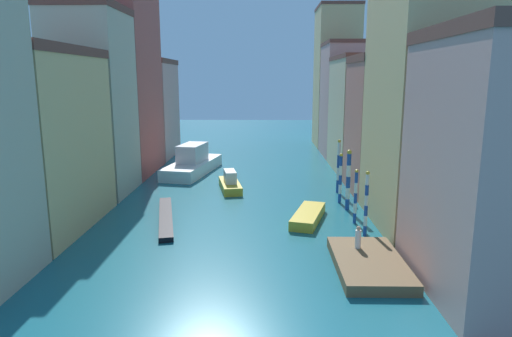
{
  "coord_description": "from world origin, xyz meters",
  "views": [
    {
      "loc": [
        2.22,
        -17.39,
        10.88
      ],
      "look_at": [
        1.39,
        29.23,
        1.5
      ],
      "focal_mm": 31.72,
      "sensor_mm": 36.0,
      "label": 1
    }
  ],
  "objects_px": {
    "waterfront_dock": "(369,263)",
    "person_on_dock": "(358,238)",
    "motorboat_1": "(308,216)",
    "gondola_black": "(166,217)",
    "mooring_pole_1": "(356,196)",
    "motorboat_0": "(230,183)",
    "mooring_pole_2": "(348,179)",
    "mooring_pole_0": "(366,203)",
    "mooring_pole_3": "(340,178)",
    "vaporetto_white": "(193,163)",
    "mooring_pole_4": "(338,166)"
  },
  "relations": [
    {
      "from": "mooring_pole_3",
      "to": "waterfront_dock",
      "type": "bearing_deg",
      "value": -92.46
    },
    {
      "from": "mooring_pole_0",
      "to": "gondola_black",
      "type": "height_order",
      "value": "mooring_pole_0"
    },
    {
      "from": "mooring_pole_4",
      "to": "motorboat_1",
      "type": "height_order",
      "value": "mooring_pole_4"
    },
    {
      "from": "motorboat_1",
      "to": "gondola_black",
      "type": "bearing_deg",
      "value": 179.61
    },
    {
      "from": "person_on_dock",
      "to": "mooring_pole_1",
      "type": "relative_size",
      "value": 0.33
    },
    {
      "from": "person_on_dock",
      "to": "mooring_pole_3",
      "type": "distance_m",
      "value": 12.5
    },
    {
      "from": "waterfront_dock",
      "to": "person_on_dock",
      "type": "height_order",
      "value": "person_on_dock"
    },
    {
      "from": "mooring_pole_4",
      "to": "motorboat_0",
      "type": "height_order",
      "value": "mooring_pole_4"
    },
    {
      "from": "mooring_pole_1",
      "to": "motorboat_0",
      "type": "relative_size",
      "value": 0.7
    },
    {
      "from": "mooring_pole_3",
      "to": "gondola_black",
      "type": "xyz_separation_m",
      "value": [
        -14.37,
        -5.08,
        -2.07
      ]
    },
    {
      "from": "person_on_dock",
      "to": "mooring_pole_3",
      "type": "height_order",
      "value": "mooring_pole_3"
    },
    {
      "from": "mooring_pole_0",
      "to": "vaporetto_white",
      "type": "relative_size",
      "value": 0.39
    },
    {
      "from": "vaporetto_white",
      "to": "motorboat_0",
      "type": "height_order",
      "value": "vaporetto_white"
    },
    {
      "from": "waterfront_dock",
      "to": "motorboat_0",
      "type": "height_order",
      "value": "motorboat_0"
    },
    {
      "from": "mooring_pole_4",
      "to": "gondola_black",
      "type": "distance_m",
      "value": 17.36
    },
    {
      "from": "mooring_pole_4",
      "to": "vaporetto_white",
      "type": "height_order",
      "value": "mooring_pole_4"
    },
    {
      "from": "person_on_dock",
      "to": "mooring_pole_4",
      "type": "relative_size",
      "value": 0.27
    },
    {
      "from": "mooring_pole_0",
      "to": "mooring_pole_1",
      "type": "xyz_separation_m",
      "value": [
        -0.17,
        2.79,
        -0.23
      ]
    },
    {
      "from": "waterfront_dock",
      "to": "person_on_dock",
      "type": "distance_m",
      "value": 1.93
    },
    {
      "from": "mooring_pole_4",
      "to": "motorboat_0",
      "type": "xyz_separation_m",
      "value": [
        -10.46,
        0.97,
        -1.97
      ]
    },
    {
      "from": "mooring_pole_0",
      "to": "motorboat_1",
      "type": "height_order",
      "value": "mooring_pole_0"
    },
    {
      "from": "waterfront_dock",
      "to": "gondola_black",
      "type": "xyz_separation_m",
      "value": [
        -13.77,
        8.99,
        -0.12
      ]
    },
    {
      "from": "waterfront_dock",
      "to": "mooring_pole_4",
      "type": "distance_m",
      "value": 17.93
    },
    {
      "from": "mooring_pole_0",
      "to": "waterfront_dock",
      "type": "bearing_deg",
      "value": -100.05
    },
    {
      "from": "waterfront_dock",
      "to": "gondola_black",
      "type": "distance_m",
      "value": 16.45
    },
    {
      "from": "motorboat_1",
      "to": "mooring_pole_1",
      "type": "bearing_deg",
      "value": -8.86
    },
    {
      "from": "mooring_pole_0",
      "to": "motorboat_1",
      "type": "distance_m",
      "value": 5.33
    },
    {
      "from": "motorboat_0",
      "to": "mooring_pole_1",
      "type": "bearing_deg",
      "value": -45.26
    },
    {
      "from": "waterfront_dock",
      "to": "vaporetto_white",
      "type": "xyz_separation_m",
      "value": [
        -14.38,
        26.7,
        0.84
      ]
    },
    {
      "from": "mooring_pole_2",
      "to": "mooring_pole_1",
      "type": "bearing_deg",
      "value": -91.24
    },
    {
      "from": "mooring_pole_2",
      "to": "mooring_pole_3",
      "type": "xyz_separation_m",
      "value": [
        -0.29,
        2.16,
        -0.34
      ]
    },
    {
      "from": "mooring_pole_0",
      "to": "mooring_pole_3",
      "type": "bearing_deg",
      "value": 92.59
    },
    {
      "from": "mooring_pole_4",
      "to": "mooring_pole_3",
      "type": "bearing_deg",
      "value": -96.31
    },
    {
      "from": "mooring_pole_1",
      "to": "motorboat_1",
      "type": "relative_size",
      "value": 0.68
    },
    {
      "from": "mooring_pole_1",
      "to": "motorboat_0",
      "type": "height_order",
      "value": "mooring_pole_1"
    },
    {
      "from": "person_on_dock",
      "to": "mooring_pole_4",
      "type": "xyz_separation_m",
      "value": [
        1.34,
        16.1,
        1.37
      ]
    },
    {
      "from": "mooring_pole_1",
      "to": "mooring_pole_2",
      "type": "bearing_deg",
      "value": 88.76
    },
    {
      "from": "waterfront_dock",
      "to": "person_on_dock",
      "type": "xyz_separation_m",
      "value": [
        -0.32,
        1.65,
        0.95
      ]
    },
    {
      "from": "motorboat_0",
      "to": "mooring_pole_0",
      "type": "bearing_deg",
      "value": -51.55
    },
    {
      "from": "mooring_pole_2",
      "to": "motorboat_1",
      "type": "relative_size",
      "value": 0.83
    },
    {
      "from": "motorboat_0",
      "to": "mooring_pole_3",
      "type": "bearing_deg",
      "value": -24.84
    },
    {
      "from": "mooring_pole_3",
      "to": "gondola_black",
      "type": "bearing_deg",
      "value": -160.52
    },
    {
      "from": "mooring_pole_3",
      "to": "mooring_pole_4",
      "type": "distance_m",
      "value": 3.72
    },
    {
      "from": "mooring_pole_3",
      "to": "motorboat_0",
      "type": "xyz_separation_m",
      "value": [
        -10.05,
        4.65,
        -1.61
      ]
    },
    {
      "from": "mooring_pole_1",
      "to": "motorboat_1",
      "type": "xyz_separation_m",
      "value": [
        -3.48,
        0.54,
        -1.76
      ]
    },
    {
      "from": "waterfront_dock",
      "to": "mooring_pole_1",
      "type": "relative_size",
      "value": 1.71
    },
    {
      "from": "waterfront_dock",
      "to": "mooring_pole_0",
      "type": "height_order",
      "value": "mooring_pole_0"
    },
    {
      "from": "mooring_pole_1",
      "to": "motorboat_1",
      "type": "bearing_deg",
      "value": 171.14
    },
    {
      "from": "mooring_pole_2",
      "to": "motorboat_1",
      "type": "xyz_separation_m",
      "value": [
        -3.56,
        -3.0,
        -2.23
      ]
    },
    {
      "from": "person_on_dock",
      "to": "waterfront_dock",
      "type": "bearing_deg",
      "value": -78.96
    }
  ]
}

